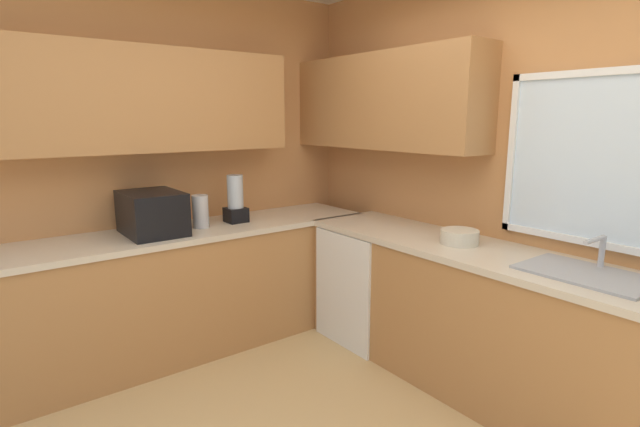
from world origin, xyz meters
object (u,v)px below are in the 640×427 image
(kettle, at_px, (200,211))
(bowl, at_px, (459,237))
(microwave, at_px, (152,213))
(dishwasher, at_px, (371,283))
(sink_assembly, at_px, (586,273))
(blender_appliance, at_px, (236,201))

(kettle, bearing_deg, bowl, 38.35)
(bowl, bearing_deg, microwave, -134.54)
(dishwasher, height_order, sink_assembly, sink_assembly)
(microwave, relative_size, kettle, 2.02)
(blender_appliance, bearing_deg, bowl, 29.94)
(dishwasher, relative_size, sink_assembly, 1.42)
(bowl, bearing_deg, dishwasher, -177.77)
(dishwasher, bearing_deg, kettle, -120.50)
(kettle, height_order, sink_assembly, kettle)
(kettle, relative_size, bowl, 1.00)
(kettle, height_order, bowl, kettle)
(sink_assembly, height_order, blender_appliance, blender_appliance)
(dishwasher, xyz_separation_m, bowl, (0.77, 0.03, 0.52))
(sink_assembly, bearing_deg, dishwasher, -178.65)
(microwave, bearing_deg, blender_appliance, 90.00)
(dishwasher, xyz_separation_m, microwave, (-0.66, -1.42, 0.62))
(dishwasher, relative_size, kettle, 3.60)
(kettle, distance_m, blender_appliance, 0.30)
(kettle, bearing_deg, sink_assembly, 27.23)
(bowl, bearing_deg, kettle, -141.65)
(bowl, xyz_separation_m, blender_appliance, (-1.43, -0.82, 0.12))
(dishwasher, height_order, bowl, bowl)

